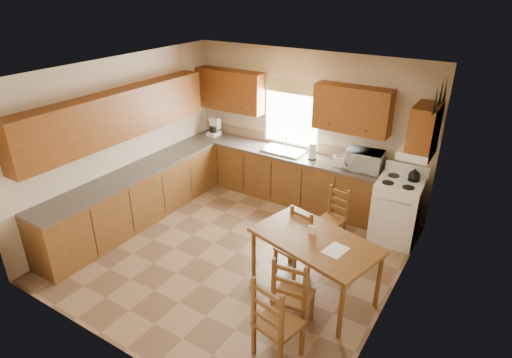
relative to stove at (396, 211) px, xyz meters
The scene contains 35 objects.
floor 2.55m from the stove, 138.73° to the right, with size 4.50×4.50×0.00m, color #80634A.
ceiling 3.34m from the stove, 138.73° to the right, with size 4.50×4.50×0.00m, color brown.
wall_left 4.53m from the stove, 158.23° to the right, with size 4.50×4.50×0.00m, color beige.
wall_right 1.90m from the stove, 77.36° to the right, with size 4.50×4.50×0.00m, color beige.
wall_back 2.15m from the stove, 162.29° to the left, with size 4.50×4.50×0.00m, color beige.
wall_front 4.41m from the stove, 115.74° to the right, with size 4.50×4.50×0.00m, color beige.
lower_cab_back 2.28m from the stove, behind, with size 3.75×0.60×0.88m, color brown.
lower_cab_left 4.23m from the stove, 154.83° to the right, with size 0.60×3.60×0.88m, color brown.
counter_back 2.31m from the stove, behind, with size 3.75×0.63×0.04m, color #534D46.
counter_left 4.25m from the stove, 154.83° to the right, with size 0.63×3.60×0.04m, color #534D46.
backsplash 2.39m from the stove, 165.33° to the left, with size 3.75×0.01×0.18m, color #957B5B.
upper_cab_back_left 3.71m from the stove, behind, with size 1.41×0.33×0.75m, color brown.
upper_cab_back_right 1.76m from the stove, 156.84° to the left, with size 1.25×0.33×0.75m, color brown.
upper_cab_left 4.56m from the stove, 155.59° to the right, with size 0.33×3.60×0.75m, color brown.
upper_cab_stove 1.42m from the stove, ahead, with size 0.33×0.62×0.62m, color brown.
range_hood 1.04m from the stove, ahead, with size 0.44×0.62×0.12m, color white.
window_frame 2.49m from the stove, 165.34° to the left, with size 1.13×0.02×1.18m, color white.
window_pane 2.49m from the stove, 165.46° to the left, with size 1.05×0.01×1.10m, color white.
window_valance 2.73m from the stove, 166.08° to the left, with size 1.19×0.01×0.24m, color #5C7D37.
sink_basin 2.25m from the stove, behind, with size 0.75×0.45×0.04m, color silver.
pine_decal_a 1.94m from the stove, 44.10° to the right, with size 0.22×0.22×0.36m, color black.
pine_decal_b 1.96m from the stove, ahead, with size 0.22×0.22×0.36m, color black.
pine_decal_c 1.94m from the stove, 44.14° to the left, with size 0.22×0.22×0.36m, color black.
stove is the anchor object (origin of this frame).
coffeemaker 3.84m from the stove, behind, with size 0.19×0.23×0.33m, color white.
paper_towel 1.71m from the stove, behind, with size 0.12×0.12×0.29m, color white.
toaster 1.22m from the stove, 168.04° to the left, with size 0.20×0.13×0.17m, color white.
microwave 0.96m from the stove, 156.48° to the left, with size 0.55×0.39×0.33m, color white.
dining_table 1.94m from the stove, 105.72° to the right, with size 1.56×0.89×0.84m, color brown.
chair_near_left 2.58m from the stove, 100.61° to the right, with size 0.43×0.41×1.02m, color brown.
chair_near_right 3.05m from the stove, 97.53° to the right, with size 0.44×0.42×1.05m, color brown.
chair_far_left 1.00m from the stove, 144.64° to the right, with size 0.36×0.35×0.87m, color brown.
chair_far_right 1.90m from the stove, 119.84° to the right, with size 0.40×0.38×0.95m, color brown.
table_paper 2.01m from the stove, 96.36° to the right, with size 0.23×0.30×0.00m, color white.
table_card 1.94m from the stove, 108.98° to the right, with size 0.09×0.02×0.12m, color white.
Camera 1 is at (3.11, -4.41, 3.80)m, focal length 30.00 mm.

